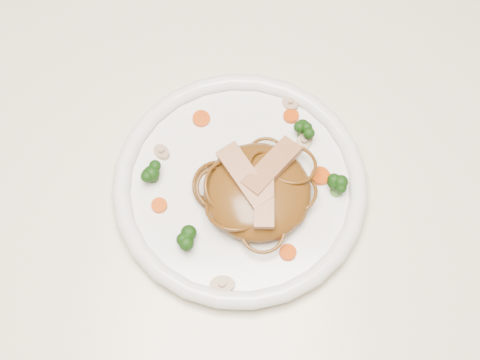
{
  "coord_description": "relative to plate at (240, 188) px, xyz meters",
  "views": [
    {
      "loc": [
        0.02,
        -0.23,
        1.46
      ],
      "look_at": [
        0.04,
        0.07,
        0.78
      ],
      "focal_mm": 51.39,
      "sensor_mm": 36.0,
      "label": 1
    }
  ],
  "objects": [
    {
      "name": "table",
      "position": [
        -0.04,
        -0.07,
        -0.11
      ],
      "size": [
        1.2,
        0.8,
        0.75
      ],
      "color": "beige",
      "rests_on": "ground"
    },
    {
      "name": "plate",
      "position": [
        0.0,
        0.0,
        0.0
      ],
      "size": [
        0.37,
        0.37,
        0.02
      ],
      "primitive_type": "cylinder",
      "rotation": [
        0.0,
        0.0,
        0.41
      ],
      "color": "white",
      "rests_on": "table"
    },
    {
      "name": "noodle_mound",
      "position": [
        0.02,
        -0.02,
        0.02
      ],
      "size": [
        0.15,
        0.15,
        0.04
      ],
      "primitive_type": "ellipsoid",
      "rotation": [
        0.0,
        0.0,
        0.36
      ],
      "color": "#5C3C11",
      "rests_on": "plate"
    },
    {
      "name": "chicken_a",
      "position": [
        0.03,
        0.0,
        0.05
      ],
      "size": [
        0.07,
        0.07,
        0.01
      ],
      "primitive_type": "cube",
      "rotation": [
        0.0,
        0.0,
        0.77
      ],
      "color": "tan",
      "rests_on": "noodle_mound"
    },
    {
      "name": "chicken_b",
      "position": [
        0.0,
        -0.01,
        0.05
      ],
      "size": [
        0.06,
        0.08,
        0.01
      ],
      "primitive_type": "cube",
      "rotation": [
        0.0,
        0.0,
        2.05
      ],
      "color": "tan",
      "rests_on": "noodle_mound"
    },
    {
      "name": "chicken_c",
      "position": [
        0.02,
        -0.03,
        0.05
      ],
      "size": [
        0.03,
        0.07,
        0.01
      ],
      "primitive_type": "cube",
      "rotation": [
        0.0,
        0.0,
        4.6
      ],
      "color": "tan",
      "rests_on": "noodle_mound"
    },
    {
      "name": "broccoli_0",
      "position": [
        0.08,
        0.05,
        0.02
      ],
      "size": [
        0.03,
        0.03,
        0.03
      ],
      "primitive_type": null,
      "rotation": [
        0.0,
        0.0,
        0.27
      ],
      "color": "#12380B",
      "rests_on": "plate"
    },
    {
      "name": "broccoli_1",
      "position": [
        -0.1,
        0.02,
        0.02
      ],
      "size": [
        0.03,
        0.03,
        0.03
      ],
      "primitive_type": null,
      "rotation": [
        0.0,
        0.0,
        0.11
      ],
      "color": "#12380B",
      "rests_on": "plate"
    },
    {
      "name": "broccoli_2",
      "position": [
        -0.06,
        -0.06,
        0.02
      ],
      "size": [
        0.03,
        0.03,
        0.03
      ],
      "primitive_type": null,
      "rotation": [
        0.0,
        0.0,
        0.08
      ],
      "color": "#12380B",
      "rests_on": "plate"
    },
    {
      "name": "broccoli_3",
      "position": [
        0.1,
        -0.02,
        0.02
      ],
      "size": [
        0.03,
        0.03,
        0.03
      ],
      "primitive_type": null,
      "rotation": [
        0.0,
        0.0,
        -0.02
      ],
      "color": "#12380B",
      "rests_on": "plate"
    },
    {
      "name": "carrot_0",
      "position": [
        0.07,
        0.08,
        0.01
      ],
      "size": [
        0.02,
        0.02,
        0.0
      ],
      "primitive_type": "cylinder",
      "rotation": [
        0.0,
        0.0,
        0.26
      ],
      "color": "#DB4108",
      "rests_on": "plate"
    },
    {
      "name": "carrot_1",
      "position": [
        -0.09,
        -0.02,
        0.01
      ],
      "size": [
        0.02,
        0.02,
        0.0
      ],
      "primitive_type": "cylinder",
      "rotation": [
        0.0,
        0.0,
        0.22
      ],
      "color": "#DB4108",
      "rests_on": "plate"
    },
    {
      "name": "carrot_2",
      "position": [
        0.09,
        0.0,
        0.01
      ],
      "size": [
        0.03,
        0.03,
        0.0
      ],
      "primitive_type": "cylinder",
      "rotation": [
        0.0,
        0.0,
        0.4
      ],
      "color": "#DB4108",
      "rests_on": "plate"
    },
    {
      "name": "carrot_3",
      "position": [
        -0.04,
        0.09,
        0.01
      ],
      "size": [
        0.03,
        0.03,
        0.0
      ],
      "primitive_type": "cylinder",
      "rotation": [
        0.0,
        0.0,
        0.36
      ],
      "color": "#DB4108",
      "rests_on": "plate"
    },
    {
      "name": "carrot_4",
      "position": [
        0.04,
        -0.08,
        0.01
      ],
      "size": [
        0.02,
        0.02,
        0.0
      ],
      "primitive_type": "cylinder",
      "rotation": [
        0.0,
        0.0,
        0.42
      ],
      "color": "#DB4108",
      "rests_on": "plate"
    },
    {
      "name": "mushroom_0",
      "position": [
        -0.03,
        -0.11,
        0.01
      ],
      "size": [
        0.03,
        0.03,
        0.01
      ],
      "primitive_type": "cylinder",
      "rotation": [
        0.0,
        0.0,
        -0.06
      ],
      "color": "#C6B195",
      "rests_on": "plate"
    },
    {
      "name": "mushroom_1",
      "position": [
        0.08,
        0.04,
        0.01
      ],
      "size": [
        0.03,
        0.03,
        0.01
      ],
      "primitive_type": "cylinder",
      "rotation": [
        0.0,
        0.0,
        0.8
      ],
      "color": "#C6B195",
      "rests_on": "plate"
    },
    {
      "name": "mushroom_2",
      "position": [
        -0.08,
        0.05,
        0.01
      ],
      "size": [
        0.03,
        0.03,
        0.01
      ],
      "primitive_type": "cylinder",
      "rotation": [
        0.0,
        0.0,
        -0.92
      ],
      "color": "#C6B195",
      "rests_on": "plate"
    },
    {
      "name": "mushroom_3",
      "position": [
        0.07,
        0.1,
        0.01
      ],
      "size": [
        0.03,
        0.03,
        0.01
      ],
      "primitive_type": "cylinder",
      "rotation": [
        0.0,
        0.0,
        2.26
      ],
      "color": "#C6B195",
      "rests_on": "plate"
    }
  ]
}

